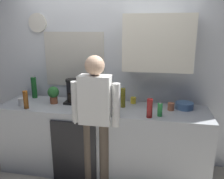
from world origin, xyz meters
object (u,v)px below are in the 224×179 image
potted_plant (53,94)px  dish_soap (160,110)px  bottle_red_vinegar (150,108)px  cup_yellow_cup (133,100)px  bottle_olive_oil (123,98)px  cup_terracotta_mug (171,107)px  bottle_green_wine (34,88)px  mixing_bowl (184,106)px  bottle_amber_beer (26,100)px  person_at_sink (96,112)px  cup_white_mug (21,102)px  coffee_maker (73,92)px

potted_plant → dish_soap: (1.39, -0.20, -0.05)m
bottle_red_vinegar → cup_yellow_cup: bearing=116.3°
bottle_olive_oil → cup_terracotta_mug: bearing=-0.1°
cup_terracotta_mug → cup_yellow_cup: cup_terracotta_mug is taller
bottle_green_wine → mixing_bowl: 2.09m
bottle_amber_beer → potted_plant: bearing=46.3°
person_at_sink → cup_yellow_cup: bearing=53.7°
cup_terracotta_mug → person_at_sink: 0.93m
bottle_red_vinegar → bottle_amber_beer: size_ratio=0.96×
potted_plant → bottle_amber_beer: bearing=-133.7°
cup_white_mug → mixing_bowl: cup_white_mug is taller
coffee_maker → cup_white_mug: coffee_maker is taller
coffee_maker → cup_terracotta_mug: size_ratio=3.59×
bottle_green_wine → potted_plant: bottle_green_wine is taller
bottle_amber_beer → cup_yellow_cup: 1.38m
mixing_bowl → potted_plant: size_ratio=0.96×
cup_terracotta_mug → person_at_sink: person_at_sink is taller
bottle_green_wine → dish_soap: 1.82m
bottle_amber_beer → cup_yellow_cup: (1.30, 0.46, -0.07)m
mixing_bowl → cup_yellow_cup: bearing=172.3°
bottle_green_wine → bottle_olive_oil: (1.32, -0.16, -0.03)m
bottle_olive_oil → person_at_sink: 0.45m
potted_plant → coffee_maker: bearing=18.4°
bottle_green_wine → dish_soap: bearing=-12.3°
cup_terracotta_mug → person_at_sink: size_ratio=0.06×
bottle_olive_oil → bottle_green_wine: bearing=172.9°
bottle_red_vinegar → dish_soap: bottle_red_vinegar is taller
bottle_olive_oil → cup_terracotta_mug: 0.60m
cup_white_mug → person_at_sink: size_ratio=0.06×
cup_yellow_cup → person_at_sink: size_ratio=0.05×
bottle_red_vinegar → bottle_green_wine: bottle_green_wine is taller
bottle_green_wine → potted_plant: bearing=-26.2°
coffee_maker → cup_yellow_cup: bearing=8.6°
bottle_green_wine → cup_yellow_cup: (1.43, 0.01, -0.11)m
coffee_maker → mixing_bowl: (1.45, 0.03, -0.11)m
coffee_maker → cup_terracotta_mug: (1.28, -0.06, -0.10)m
bottle_amber_beer → person_at_sink: size_ratio=0.14×
bottle_green_wine → cup_terracotta_mug: bearing=-4.9°
cup_white_mug → dish_soap: (1.78, -0.04, 0.03)m
cup_white_mug → dish_soap: bearing=-1.4°
bottle_amber_beer → cup_terracotta_mug: size_ratio=2.50×
bottle_olive_oil → dish_soap: 0.51m
dish_soap → cup_yellow_cup: bearing=130.7°
cup_yellow_cup → dish_soap: (0.35, -0.40, 0.04)m
cup_yellow_cup → bottle_olive_oil: bearing=-122.7°
coffee_maker → potted_plant: size_ratio=1.43×
mixing_bowl → coffee_maker: bearing=-178.7°
bottle_red_vinegar → potted_plant: 1.31m
bottle_red_vinegar → cup_white_mug: 1.67m
bottle_amber_beer → potted_plant: same height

